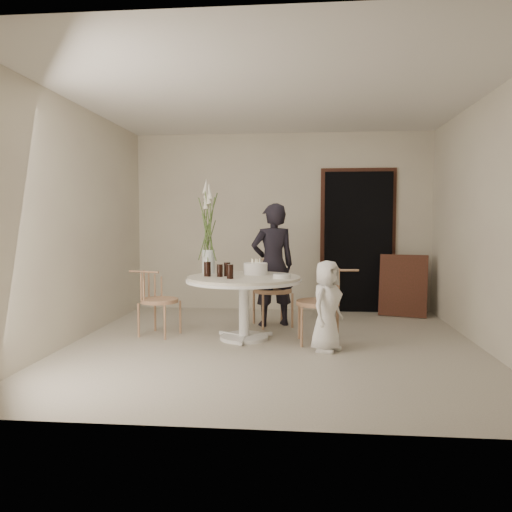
# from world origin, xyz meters

# --- Properties ---
(ground) EXTENTS (4.50, 4.50, 0.00)m
(ground) POSITION_xyz_m (0.00, 0.00, 0.00)
(ground) COLOR beige
(ground) RESTS_ON ground
(room_shell) EXTENTS (4.50, 4.50, 4.50)m
(room_shell) POSITION_xyz_m (0.00, 0.00, 1.62)
(room_shell) COLOR silver
(room_shell) RESTS_ON ground
(doorway) EXTENTS (1.00, 0.10, 2.10)m
(doorway) POSITION_xyz_m (1.15, 2.19, 1.05)
(doorway) COLOR black
(doorway) RESTS_ON ground
(door_trim) EXTENTS (1.12, 0.03, 2.22)m
(door_trim) POSITION_xyz_m (1.15, 2.23, 1.11)
(door_trim) COLOR #55251D
(door_trim) RESTS_ON ground
(table) EXTENTS (1.33, 1.33, 0.73)m
(table) POSITION_xyz_m (-0.35, 0.25, 0.62)
(table) COLOR white
(table) RESTS_ON ground
(picture_frame) EXTENTS (0.70, 0.38, 0.89)m
(picture_frame) POSITION_xyz_m (1.76, 1.85, 0.44)
(picture_frame) COLOR #55251D
(picture_frame) RESTS_ON ground
(chair_far) EXTENTS (0.60, 0.62, 0.86)m
(chair_far) POSITION_xyz_m (-0.11, 1.14, 0.56)
(chair_far) COLOR tan
(chair_far) RESTS_ON ground
(chair_right) EXTENTS (0.53, 0.49, 0.84)m
(chair_right) POSITION_xyz_m (0.61, 0.16, 0.54)
(chair_right) COLOR tan
(chair_right) RESTS_ON ground
(chair_left) EXTENTS (0.53, 0.51, 0.77)m
(chair_left) POSITION_xyz_m (-1.48, 0.38, 0.50)
(chair_left) COLOR tan
(chair_left) RESTS_ON ground
(girl) EXTENTS (0.68, 0.57, 1.59)m
(girl) POSITION_xyz_m (-0.06, 1.04, 0.80)
(girl) COLOR black
(girl) RESTS_ON ground
(boy) EXTENTS (0.50, 0.56, 0.96)m
(boy) POSITION_xyz_m (0.58, -0.20, 0.48)
(boy) COLOR white
(boy) RESTS_ON ground
(birthday_cake) EXTENTS (0.28, 0.28, 0.19)m
(birthday_cake) POSITION_xyz_m (-0.24, 0.48, 0.80)
(birthday_cake) COLOR white
(birthday_cake) RESTS_ON table
(cola_tumbler_a) EXTENTS (0.09, 0.09, 0.14)m
(cola_tumbler_a) POSITION_xyz_m (-0.62, 0.20, 0.80)
(cola_tumbler_a) COLOR black
(cola_tumbler_a) RESTS_ON table
(cola_tumbler_b) EXTENTS (0.09, 0.09, 0.16)m
(cola_tumbler_b) POSITION_xyz_m (-0.48, 0.02, 0.81)
(cola_tumbler_b) COLOR black
(cola_tumbler_b) RESTS_ON table
(cola_tumbler_c) EXTENTS (0.08, 0.08, 0.17)m
(cola_tumbler_c) POSITION_xyz_m (-0.77, 0.23, 0.81)
(cola_tumbler_c) COLOR black
(cola_tumbler_c) RESTS_ON table
(cola_tumbler_d) EXTENTS (0.10, 0.10, 0.16)m
(cola_tumbler_d) POSITION_xyz_m (-0.55, 0.26, 0.81)
(cola_tumbler_d) COLOR black
(cola_tumbler_d) RESTS_ON table
(plate_stack) EXTENTS (0.25, 0.25, 0.05)m
(plate_stack) POSITION_xyz_m (0.09, 0.11, 0.75)
(plate_stack) COLOR white
(plate_stack) RESTS_ON table
(flower_vase) EXTENTS (0.16, 0.16, 1.15)m
(flower_vase) POSITION_xyz_m (-0.82, 0.54, 1.27)
(flower_vase) COLOR silver
(flower_vase) RESTS_ON table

